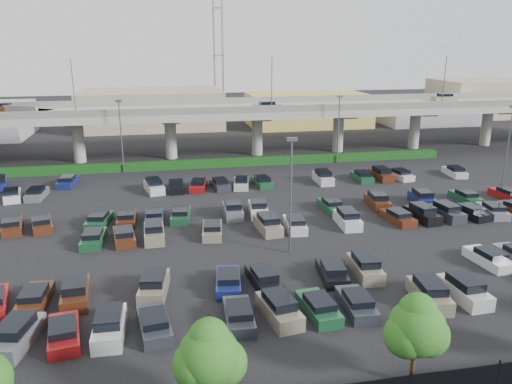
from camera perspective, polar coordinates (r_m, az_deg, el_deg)
The scene contains 8 objects.
ground at distance 51.78m, azimuth 1.59°, elevation -3.43°, with size 280.00×280.00×0.00m, color black.
overpass at distance 80.85m, azimuth -3.55°, elevation 8.95°, with size 150.00×13.00×15.80m.
hedge at distance 75.21m, azimuth -2.58°, elevation 3.41°, with size 66.00×1.60×1.10m, color #103911.
tree_row at distance 27.78m, azimuth 15.62°, elevation -14.95°, with size 65.07×3.66×5.94m.
parked_cars at distance 47.81m, azimuth 1.06°, elevation -4.39°, with size 63.15×41.70×1.67m.
light_poles at distance 51.18m, azimuth -3.37°, elevation 3.60°, with size 66.90×48.38×10.30m.
distant_buildings at distance 112.53m, azimuth 0.87°, elevation 9.51°, with size 138.00×24.00×9.00m.
comm_tower at distance 122.33m, azimuth -4.32°, elevation 15.61°, with size 2.40×2.40×30.00m.
Camera 1 is at (-10.76, -47.41, 17.80)m, focal length 35.00 mm.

